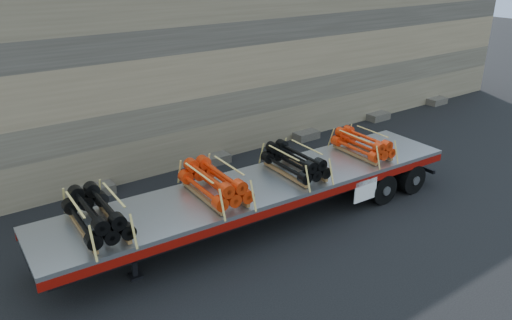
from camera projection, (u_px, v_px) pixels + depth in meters
The scene contains 7 objects.
ground at pixel (238, 223), 16.21m from camera, with size 120.00×120.00×0.00m, color black.
rock_wall at pixel (146, 79), 19.73m from camera, with size 44.00×3.00×7.00m, color #7A6B54.
trailer at pixel (262, 203), 16.00m from camera, with size 14.10×2.71×1.41m, color #A9ABB0, non-canonical shape.
bundle_front at pixel (97, 215), 12.91m from camera, with size 1.21×2.42×0.86m, color black, non-canonical shape.
bundle_midfront at pixel (214, 183), 14.69m from camera, with size 1.22×2.43×0.86m, color red, non-canonical shape.
bundle_midrear at pixel (295, 162), 16.23m from camera, with size 1.14×2.28×0.81m, color black, non-canonical shape.
bundle_rear at pixel (362, 144), 17.79m from camera, with size 1.08×2.16×0.76m, color red, non-canonical shape.
Camera 1 is at (-7.83, -11.83, 8.13)m, focal length 35.00 mm.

